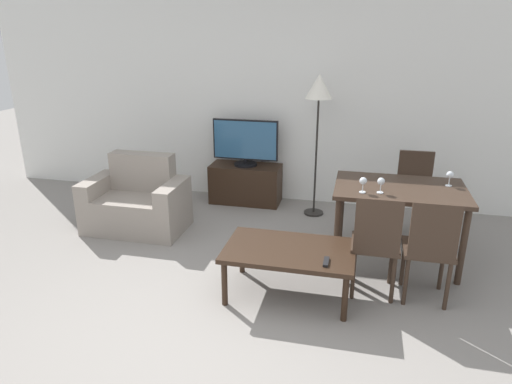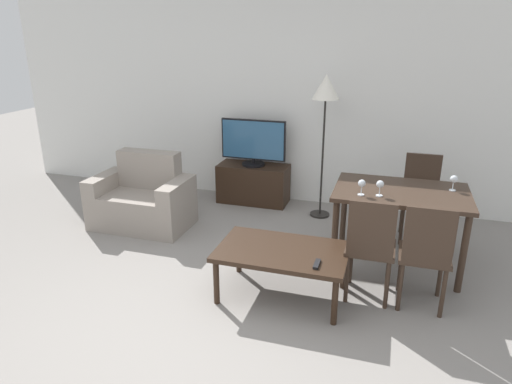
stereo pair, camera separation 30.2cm
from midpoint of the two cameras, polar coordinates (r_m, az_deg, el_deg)
ground_plane at (r=3.52m, az=-6.93°, el=-18.60°), size 18.00×18.00×0.00m
wall_back at (r=5.95m, az=5.57°, el=11.56°), size 7.97×0.06×2.70m
armchair at (r=5.42m, az=-12.39°, el=-1.08°), size 1.11×0.67×0.84m
tv_stand at (r=6.03m, az=1.11°, el=1.05°), size 0.91×0.41×0.51m
tv at (r=5.87m, az=1.14°, el=6.17°), size 0.85×0.30×0.60m
coffee_table at (r=3.88m, az=5.57°, el=-7.80°), size 1.09×0.67×0.44m
dining_table at (r=4.51m, az=19.47°, el=-1.02°), size 1.22×0.82×0.77m
dining_chair_near at (r=3.90m, az=16.30°, el=-6.34°), size 0.40×0.40×0.93m
dining_chair_far at (r=5.25m, az=21.44°, el=-0.14°), size 0.40×0.40×0.93m
dining_chair_near_right at (r=3.92m, az=22.55°, el=-6.91°), size 0.40×0.40×0.93m
floor_lamp at (r=5.37m, az=10.34°, el=11.79°), size 0.31×0.31×1.71m
remote_primary at (r=3.65m, az=10.01°, el=-8.89°), size 0.04×0.15×0.02m
wine_glass_left at (r=4.23m, az=17.25°, el=0.79°), size 0.07×0.07×0.15m
wine_glass_center at (r=4.21m, az=15.11°, el=0.91°), size 0.07×0.07×0.15m
wine_glass_right at (r=4.62m, az=25.24°, el=1.34°), size 0.07×0.07×0.15m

